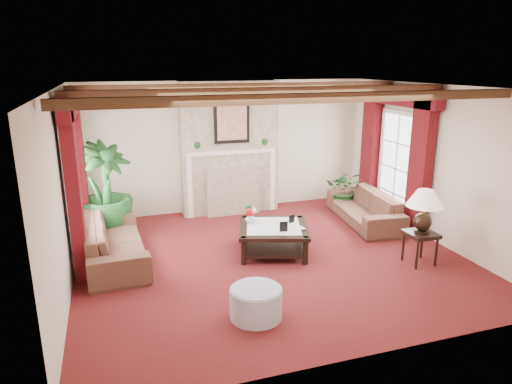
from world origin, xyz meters
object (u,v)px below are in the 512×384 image
object	(u,v)px
sofa_right	(365,202)
ottoman	(256,303)
sofa_left	(114,234)
potted_palm	(107,210)
coffee_table	(273,239)
side_table	(420,248)

from	to	relation	value
sofa_right	ottoman	distance (m)	4.11
sofa_left	potted_palm	world-z (taller)	potted_palm
coffee_table	ottoman	world-z (taller)	coffee_table
sofa_left	ottoman	distance (m)	2.83
potted_palm	side_table	xyz separation A→B (m)	(4.63, -2.75, -0.22)
coffee_table	potted_palm	bearing A→B (deg)	165.44
sofa_left	potted_palm	bearing A→B (deg)	1.86
sofa_right	coffee_table	world-z (taller)	sofa_right
ottoman	sofa_left	bearing A→B (deg)	124.93
side_table	ottoman	distance (m)	3.01
sofa_right	ottoman	size ratio (longest dim) A/B	3.27
sofa_right	potted_palm	bearing A→B (deg)	-92.41
sofa_left	coffee_table	size ratio (longest dim) A/B	2.04
sofa_left	side_table	world-z (taller)	sofa_left
sofa_left	coffee_table	distance (m)	2.56
ottoman	sofa_right	bearing A→B (deg)	40.77
sofa_left	side_table	xyz separation A→B (m)	(4.54, -1.60, -0.18)
side_table	sofa_right	bearing A→B (deg)	84.69
sofa_left	potted_palm	size ratio (longest dim) A/B	1.16
sofa_right	side_table	bearing A→B (deg)	1.54
potted_palm	ottoman	distance (m)	3.87
sofa_left	sofa_right	size ratio (longest dim) A/B	1.06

